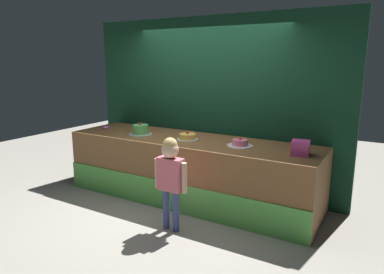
% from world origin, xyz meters
% --- Properties ---
extents(ground_plane, '(12.00, 12.00, 0.00)m').
position_xyz_m(ground_plane, '(0.00, 0.00, 0.00)').
color(ground_plane, gray).
extents(stage_platform, '(3.74, 1.04, 0.91)m').
position_xyz_m(stage_platform, '(0.00, 0.51, 0.45)').
color(stage_platform, brown).
rests_on(stage_platform, ground_plane).
extents(curtain_backdrop, '(4.27, 0.08, 2.66)m').
position_xyz_m(curtain_backdrop, '(0.00, 1.12, 1.33)').
color(curtain_backdrop, '#113823').
rests_on(curtain_backdrop, ground_plane).
extents(child_figure, '(0.44, 0.20, 1.14)m').
position_xyz_m(child_figure, '(0.32, -0.45, 0.74)').
color(child_figure, '#3F4C8C').
rests_on(child_figure, ground_plane).
extents(pink_box, '(0.23, 0.22, 0.18)m').
position_xyz_m(pink_box, '(1.59, 0.43, 0.99)').
color(pink_box, '#E749A1').
rests_on(pink_box, stage_platform).
extents(donut, '(0.11, 0.11, 0.04)m').
position_xyz_m(donut, '(-1.59, 0.47, 0.92)').
color(donut, '#CC66D8').
rests_on(donut, stage_platform).
extents(cake_left, '(0.36, 0.36, 0.19)m').
position_xyz_m(cake_left, '(-0.79, 0.39, 0.98)').
color(cake_left, silver).
rests_on(cake_left, stage_platform).
extents(cake_center, '(0.31, 0.31, 0.12)m').
position_xyz_m(cake_center, '(0.00, 0.46, 0.95)').
color(cake_center, silver).
rests_on(cake_center, stage_platform).
extents(cake_right, '(0.34, 0.34, 0.12)m').
position_xyz_m(cake_right, '(0.79, 0.48, 0.94)').
color(cake_right, white).
rests_on(cake_right, stage_platform).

